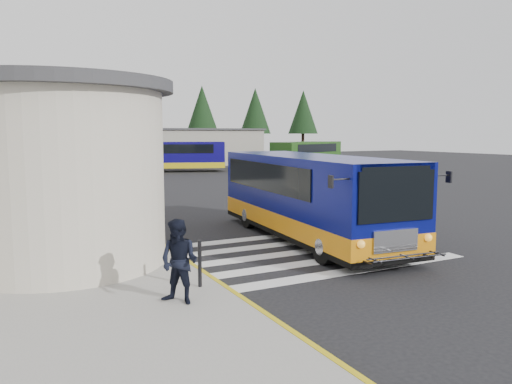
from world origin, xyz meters
name	(u,v)px	position (x,y,z in m)	size (l,w,h in m)	color
ground	(299,246)	(0.00, 0.00, 0.00)	(140.00, 140.00, 0.00)	black
curb_strip	(143,233)	(-4.05, 4.00, 0.08)	(0.12, 34.00, 0.16)	gold
crosswalk	(299,252)	(-0.50, -0.80, 0.01)	(8.00, 5.35, 0.01)	silver
depot_building	(145,147)	(6.00, 42.00, 2.11)	(26.40, 8.40, 4.20)	gray
tree_line	(129,108)	(6.29, 50.00, 6.77)	(58.40, 4.40, 10.00)	black
transit_bus	(309,200)	(0.81, 0.68, 1.37)	(3.98, 10.31, 2.85)	#080D5F
pedestrian_a	(116,245)	(-6.11, -1.55, 0.95)	(0.59, 0.38, 1.61)	black
pedestrian_b	(179,262)	(-5.33, -3.92, 1.02)	(0.84, 0.66, 1.73)	black
bollard	(200,263)	(-4.57, -3.08, 0.68)	(0.09, 0.09, 1.07)	black
far_bus_a	(174,155)	(6.31, 32.39, 1.59)	(9.82, 5.54, 2.44)	#0D0755
far_bus_b	(307,154)	(19.44, 29.49, 1.56)	(9.56, 6.16, 2.40)	#1C4311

